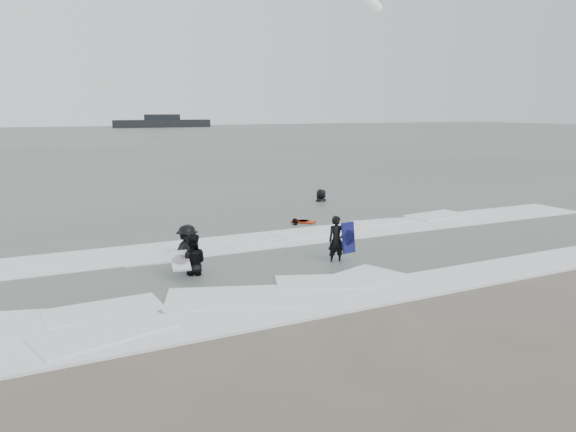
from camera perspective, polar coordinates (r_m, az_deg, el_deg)
name	(u,v)px	position (r m, az deg, el deg)	size (l,w,h in m)	color
ground	(369,286)	(15.56, 8.20, -7.08)	(320.00, 320.00, 0.00)	brown
sea	(73,141)	(92.69, -21.04, 7.14)	(320.00, 320.00, 0.00)	#47544C
surfer_centre	(336,263)	(17.67, 4.93, -4.83)	(0.56, 0.37, 1.53)	black
surfer_wading	(193,276)	(16.58, -9.66, -6.00)	(0.87, 0.68, 1.80)	black
surfer_breaker	(188,257)	(18.65, -10.15, -4.13)	(1.25, 0.72, 1.93)	black
surfer_right_near	(295,226)	(23.20, 0.77, -1.03)	(0.87, 0.36, 1.49)	black
surfer_right_far	(321,202)	(29.22, 3.38, 1.40)	(0.90, 0.59, 1.84)	black
surf_foam	(305,254)	(18.59, 1.77, -3.88)	(30.03, 9.06, 0.09)	white
bodyboards	(282,237)	(18.94, -0.61, -2.17)	(7.61, 6.83, 1.25)	#0F1149
vessel_horizon	(162,123)	(158.12, -12.64, 9.23)	(25.76, 4.60, 3.50)	black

